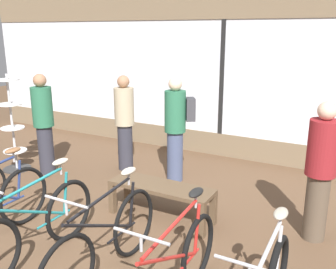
{
  "coord_description": "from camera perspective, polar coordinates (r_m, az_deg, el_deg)",
  "views": [
    {
      "loc": [
        2.5,
        -2.79,
        2.41
      ],
      "look_at": [
        0.0,
        1.78,
        0.95
      ],
      "focal_mm": 40.0,
      "sensor_mm": 36.0,
      "label": 1
    }
  ],
  "objects": [
    {
      "name": "bicycle_center_right",
      "position": [
        3.85,
        -9.53,
        -15.83
      ],
      "size": [
        0.46,
        1.79,
        1.05
      ],
      "color": "black",
      "rests_on": "ground_plane"
    },
    {
      "name": "customer_near_bench",
      "position": [
        6.66,
        -18.43,
        1.79
      ],
      "size": [
        0.47,
        0.47,
        1.72
      ],
      "color": "#2D2D38",
      "rests_on": "ground_plane"
    },
    {
      "name": "accessory_rack",
      "position": [
        7.06,
        -22.55,
        0.41
      ],
      "size": [
        0.48,
        0.48,
        1.7
      ],
      "color": "#333333",
      "rests_on": "ground_plane"
    },
    {
      "name": "display_bench",
      "position": [
        4.93,
        -1.03,
        -8.63
      ],
      "size": [
        1.4,
        0.44,
        0.47
      ],
      "color": "brown",
      "rests_on": "ground_plane"
    },
    {
      "name": "customer_by_window",
      "position": [
        6.55,
        -6.64,
        2.02
      ],
      "size": [
        0.39,
        0.39,
        1.67
      ],
      "color": "#2D2D38",
      "rests_on": "ground_plane"
    },
    {
      "name": "customer_near_rack",
      "position": [
        4.62,
        22.2,
        -4.99
      ],
      "size": [
        0.39,
        0.39,
        1.66
      ],
      "color": "brown",
      "rests_on": "ground_plane"
    },
    {
      "name": "customer_mid_floor",
      "position": [
        6.0,
        1.26,
        1.28
      ],
      "size": [
        0.56,
        0.51,
        1.71
      ],
      "color": "#424C6B",
      "rests_on": "ground_plane"
    },
    {
      "name": "bicycle_center_left",
      "position": [
        4.3,
        -19.68,
        -13.2
      ],
      "size": [
        0.46,
        1.8,
        1.05
      ],
      "color": "black",
      "rests_on": "ground_plane"
    },
    {
      "name": "shop_back_wall",
      "position": [
        7.21,
        8.32,
        9.34
      ],
      "size": [
        12.0,
        0.08,
        3.2
      ],
      "color": "#7A664C",
      "rests_on": "ground_plane"
    },
    {
      "name": "ground_plane",
      "position": [
        4.45,
        -11.6,
        -17.47
      ],
      "size": [
        24.0,
        24.0,
        0.0
      ],
      "primitive_type": "plane",
      "color": "brown"
    }
  ]
}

